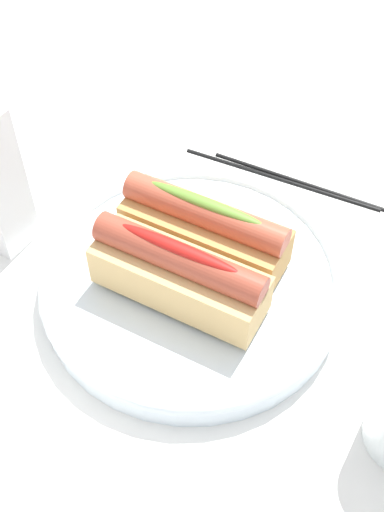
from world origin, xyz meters
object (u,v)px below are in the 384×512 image
(hotdog_front, at_px, (204,228))
(hotdog_back, at_px, (179,273))
(chopstick_far, at_px, (310,184))
(serving_bowl, at_px, (192,280))
(chopstick_near, at_px, (280,178))

(hotdog_front, relative_size, hotdog_back, 1.00)
(hotdog_front, distance_m, chopstick_far, 0.17)
(chopstick_far, bearing_deg, hotdog_back, 77.20)
(serving_bowl, bearing_deg, hotdog_front, -74.15)
(hotdog_front, height_order, chopstick_far, hotdog_front)
(serving_bowl, bearing_deg, chopstick_far, -93.06)
(hotdog_back, distance_m, chopstick_far, 0.22)
(hotdog_front, relative_size, chopstick_far, 0.71)
(serving_bowl, distance_m, hotdog_front, 0.05)
(hotdog_front, bearing_deg, chopstick_far, -96.21)
(hotdog_back, bearing_deg, chopstick_far, -90.67)
(hotdog_back, relative_size, chopstick_near, 0.71)
(hotdog_back, distance_m, chopstick_near, 0.21)
(serving_bowl, height_order, chopstick_far, serving_bowl)
(serving_bowl, bearing_deg, chopstick_near, -83.49)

